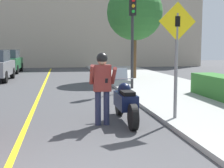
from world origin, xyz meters
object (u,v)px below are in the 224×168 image
person_biker (102,81)px  crossing_sign (177,49)px  motorcycle (125,102)px  traffic_light (133,25)px  parked_car_green (7,61)px  street_tree (135,12)px

person_biker → crossing_sign: (1.78, -0.02, 0.74)m
motorcycle → traffic_light: bearing=75.2°
traffic_light → parked_car_green: traffic_light is taller
traffic_light → parked_car_green: size_ratio=0.90×
motorcycle → traffic_light: (1.42, 5.36, 2.23)m
traffic_light → street_tree: bearing=75.4°
traffic_light → person_biker: bearing=-109.8°
parked_car_green → person_biker: bearing=-73.9°
street_tree → crossing_sign: bearing=-97.9°
traffic_light → crossing_sign: bearing=-92.4°
motorcycle → crossing_sign: 1.76m
street_tree → parked_car_green: size_ratio=1.24×
crossing_sign → traffic_light: traffic_light is taller
parked_car_green → street_tree: bearing=-39.1°
street_tree → person_biker: bearing=-107.5°
motorcycle → traffic_light: 5.98m
parked_car_green → motorcycle: bearing=-71.8°
motorcycle → traffic_light: size_ratio=0.59×
person_biker → traffic_light: 6.18m
person_biker → crossing_sign: bearing=-0.5°
crossing_sign → street_tree: size_ratio=0.53×
motorcycle → crossing_sign: (1.18, -0.24, 1.27)m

